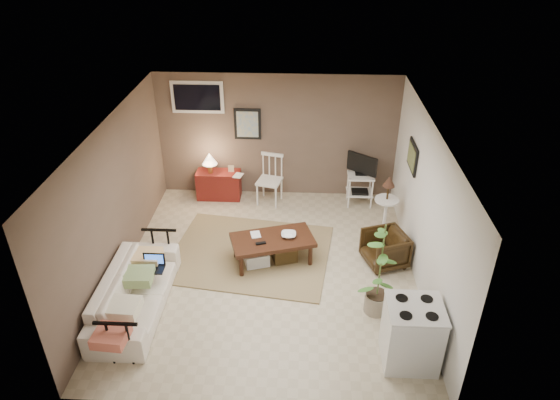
# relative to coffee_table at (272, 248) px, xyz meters

# --- Properties ---
(floor) EXTENTS (5.00, 5.00, 0.00)m
(floor) POSITION_rel_coffee_table_xyz_m (-0.04, -0.21, -0.27)
(floor) COLOR #C1B293
(floor) RESTS_ON ground
(art_back) EXTENTS (0.50, 0.03, 0.60)m
(art_back) POSITION_rel_coffee_table_xyz_m (-0.59, 2.26, 1.18)
(art_back) COLOR black
(art_right) EXTENTS (0.03, 0.60, 0.45)m
(art_right) POSITION_rel_coffee_table_xyz_m (2.19, 0.84, 1.25)
(art_right) COLOR black
(window) EXTENTS (0.96, 0.03, 0.60)m
(window) POSITION_rel_coffee_table_xyz_m (-1.49, 2.26, 1.68)
(window) COLOR white
(rug) EXTENTS (2.77, 2.34, 0.02)m
(rug) POSITION_rel_coffee_table_xyz_m (-0.37, 0.20, -0.26)
(rug) COLOR #998559
(rug) RESTS_ON floor
(coffee_table) EXTENTS (1.41, 1.00, 0.48)m
(coffee_table) POSITION_rel_coffee_table_xyz_m (0.00, 0.00, 0.00)
(coffee_table) COLOR #3B1D10
(coffee_table) RESTS_ON floor
(sofa) EXTENTS (0.59, 2.04, 0.80)m
(sofa) POSITION_rel_coffee_table_xyz_m (-1.84, -1.16, 0.13)
(sofa) COLOR #F1E3D0
(sofa) RESTS_ON floor
(sofa_pillows) EXTENTS (0.39, 1.94, 0.14)m
(sofa_pillows) POSITION_rel_coffee_table_xyz_m (-1.79, -1.40, 0.22)
(sofa_pillows) COLOR #ECE5C3
(sofa_pillows) RESTS_ON sofa
(sofa_end_rails) EXTENTS (0.55, 2.03, 0.68)m
(sofa_end_rails) POSITION_rel_coffee_table_xyz_m (-1.72, -1.16, 0.07)
(sofa_end_rails) COLOR black
(sofa_end_rails) RESTS_ON floor
(laptop) EXTENTS (0.31, 0.23, 0.21)m
(laptop) POSITION_rel_coffee_table_xyz_m (-1.64, -0.81, 0.25)
(laptop) COLOR black
(laptop) RESTS_ON sofa
(red_console) EXTENTS (0.84, 0.37, 0.97)m
(red_console) POSITION_rel_coffee_table_xyz_m (-1.17, 2.02, 0.07)
(red_console) COLOR maroon
(red_console) RESTS_ON floor
(spindle_chair) EXTENTS (0.52, 0.52, 0.95)m
(spindle_chair) POSITION_rel_coffee_table_xyz_m (-0.17, 1.92, 0.18)
(spindle_chair) COLOR white
(spindle_chair) RESTS_ON floor
(tv_stand) EXTENTS (0.52, 0.41, 1.03)m
(tv_stand) POSITION_rel_coffee_table_xyz_m (1.54, 1.91, 0.28)
(tv_stand) COLOR white
(tv_stand) RESTS_ON floor
(side_table) EXTENTS (0.41, 0.41, 1.09)m
(side_table) POSITION_rel_coffee_table_xyz_m (1.89, 0.97, 0.41)
(side_table) COLOR white
(side_table) RESTS_ON floor
(armchair) EXTENTS (0.74, 0.76, 0.62)m
(armchair) POSITION_rel_coffee_table_xyz_m (1.77, 0.05, 0.04)
(armchair) COLOR black
(armchair) RESTS_ON floor
(potted_plant) EXTENTS (0.37, 0.37, 1.47)m
(potted_plant) POSITION_rel_coffee_table_xyz_m (1.52, -1.05, 0.51)
(potted_plant) COLOR gray
(potted_plant) RESTS_ON floor
(stove) EXTENTS (0.67, 0.62, 0.88)m
(stove) POSITION_rel_coffee_table_xyz_m (1.83, -1.92, 0.17)
(stove) COLOR silver
(stove) RESTS_ON floor
(bowl) EXTENTS (0.23, 0.06, 0.23)m
(bowl) POSITION_rel_coffee_table_xyz_m (0.26, 0.06, 0.30)
(bowl) COLOR #3B1D10
(bowl) RESTS_ON coffee_table
(book_table) EXTENTS (0.15, 0.05, 0.20)m
(book_table) POSITION_rel_coffee_table_xyz_m (-0.33, 0.06, 0.29)
(book_table) COLOR #3B1D10
(book_table) RESTS_ON coffee_table
(book_console) EXTENTS (0.16, 0.06, 0.22)m
(book_console) POSITION_rel_coffee_table_xyz_m (-0.83, 1.89, 0.40)
(book_console) COLOR #3B1D10
(book_console) RESTS_ON red_console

